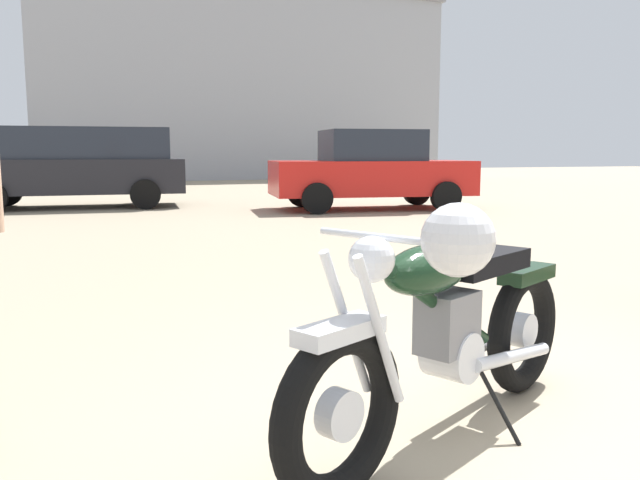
# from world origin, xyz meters

# --- Properties ---
(ground_plane) EXTENTS (80.00, 80.00, 0.00)m
(ground_plane) POSITION_xyz_m (0.00, 0.00, 0.00)
(ground_plane) COLOR gray
(vintage_motorcycle) EXTENTS (1.88, 1.16, 1.07)m
(vintage_motorcycle) POSITION_xyz_m (-0.40, 0.23, 0.49)
(vintage_motorcycle) COLOR black
(vintage_motorcycle) RESTS_ON ground_plane
(red_hatchback_near) EXTENTS (4.38, 2.31, 1.67)m
(red_hatchback_near) POSITION_xyz_m (3.73, 10.59, 0.84)
(red_hatchback_near) COLOR black
(red_hatchback_near) RESTS_ON ground_plane
(silver_sedan_mid) EXTENTS (4.78, 2.15, 1.74)m
(silver_sedan_mid) POSITION_xyz_m (-2.18, 13.07, 0.94)
(silver_sedan_mid) COLOR black
(silver_sedan_mid) RESTS_ON ground_plane
(industrial_building) EXTENTS (18.60, 11.54, 18.15)m
(industrial_building) POSITION_xyz_m (4.63, 30.76, 4.38)
(industrial_building) COLOR #9EA0A8
(industrial_building) RESTS_ON ground_plane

